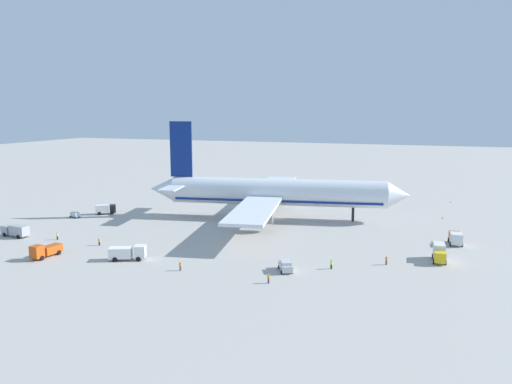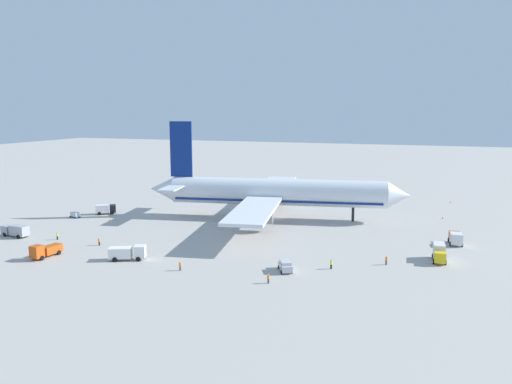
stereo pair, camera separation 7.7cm
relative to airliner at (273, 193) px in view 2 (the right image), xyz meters
The scene contains 19 objects.
ground_plane 7.08m from the airliner, 11.95° to the left, with size 600.00×600.00×0.00m, color #ADA8A0.
airliner is the anchor object (origin of this frame).
service_truck_0 58.26m from the airliner, 122.48° to the right, with size 2.78×6.78×2.83m.
service_truck_1 47.82m from the airliner, 108.30° to the right, with size 7.25×4.89×2.81m.
service_truck_2 62.45m from the airliner, 142.19° to the right, with size 7.15×2.98×2.68m.
service_truck_3 46.71m from the airliner, 167.54° to the right, with size 5.72×4.95×2.58m.
service_truck_4 49.22m from the airliner, 31.86° to the right, with size 2.66×6.08×3.22m.
service_truck_5 46.81m from the airliner, 15.01° to the right, with size 3.01×5.36×2.69m.
service_van 44.80m from the airliner, 69.44° to the right, with size 3.70×4.92×1.97m.
baggage_cart_0 53.26m from the airliner, 161.63° to the right, with size 3.64×2.23×1.46m.
ground_worker_0 45.62m from the airliner, 44.41° to the right, with size 0.56×0.56×1.70m.
ground_worker_1 46.88m from the airliner, 124.99° to the right, with size 0.56×0.56×1.65m.
ground_worker_2 51.24m from the airliner, 73.16° to the right, with size 0.56×0.56×1.63m.
ground_worker_3 44.49m from the airliner, 58.40° to the right, with size 0.56×0.56×1.71m.
ground_worker_4 53.80m from the airliner, 135.93° to the right, with size 0.40×0.40×1.63m.
ground_worker_5 48.00m from the airliner, 92.78° to the right, with size 0.55×0.55×1.72m.
traffic_cone_0 45.52m from the airliner, 19.04° to the left, with size 0.36×0.36×0.55m, color orange.
traffic_cone_1 60.87m from the airliner, 41.74° to the left, with size 0.36×0.36×0.55m, color orange.
traffic_cone_2 43.23m from the airliner, 156.98° to the right, with size 0.36×0.36×0.55m, color orange.
Camera 2 is at (38.68, -125.99, 28.70)m, focal length 35.64 mm.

